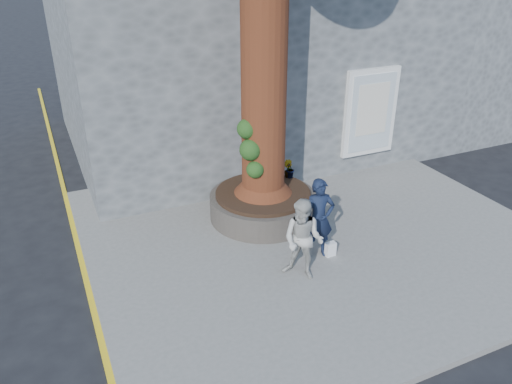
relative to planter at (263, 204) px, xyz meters
name	(u,v)px	position (x,y,z in m)	size (l,w,h in m)	color
ground	(270,280)	(-0.80, -2.00, -0.41)	(120.00, 120.00, 0.00)	black
pavement	(313,233)	(0.70, -1.00, -0.35)	(9.00, 8.00, 0.12)	slate
yellow_line	(89,292)	(-3.85, -1.00, -0.41)	(0.10, 30.00, 0.01)	yellow
stone_shop	(240,33)	(1.70, 5.20, 2.75)	(10.30, 8.30, 6.30)	#535759
neighbour_shop	(450,23)	(9.70, 5.20, 2.59)	(6.00, 8.00, 6.00)	#535759
planter	(263,204)	(0.00, 0.00, 0.00)	(2.30, 2.30, 0.60)	black
man	(319,219)	(0.31, -1.78, 0.49)	(0.57, 0.38, 1.57)	#121B32
woman	(303,240)	(-0.30, -2.27, 0.47)	(0.74, 0.57, 1.52)	#B3B2AB
shopping_bag	(330,249)	(0.52, -1.93, -0.15)	(0.20, 0.12, 0.28)	white
plant_a	(318,194)	(0.85, -0.85, 0.47)	(0.18, 0.12, 0.33)	gray
plant_b	(289,169)	(0.85, 0.42, 0.52)	(0.23, 0.22, 0.41)	gray
plant_c	(289,170)	(0.85, 0.45, 0.48)	(0.19, 0.19, 0.34)	gray
plant_d	(254,186)	(-0.18, 0.06, 0.44)	(0.24, 0.21, 0.27)	gray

